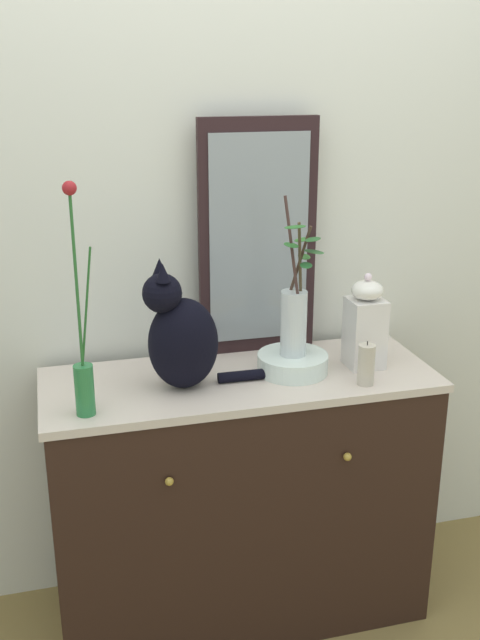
{
  "coord_description": "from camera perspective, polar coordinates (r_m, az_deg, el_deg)",
  "views": [
    {
      "loc": [
        -0.53,
        -1.98,
        1.74
      ],
      "look_at": [
        0.0,
        0.0,
        1.03
      ],
      "focal_mm": 41.43,
      "sensor_mm": 36.0,
      "label": 1
    }
  ],
  "objects": [
    {
      "name": "ground_plane",
      "position": [
        2.69,
        0.0,
        -21.19
      ],
      "size": [
        6.0,
        6.0,
        0.0
      ],
      "primitive_type": "plane",
      "color": "olive"
    },
    {
      "name": "candle_pillar",
      "position": [
        2.19,
        9.72,
        -3.43
      ],
      "size": [
        0.05,
        0.05,
        0.14
      ],
      "color": "beige",
      "rests_on": "sideboard"
    },
    {
      "name": "mirror_leaning",
      "position": [
        2.34,
        1.4,
        6.3
      ],
      "size": [
        0.38,
        0.03,
        0.75
      ],
      "color": "black",
      "rests_on": "sideboard"
    },
    {
      "name": "bowl_porcelain",
      "position": [
        2.26,
        4.08,
        -3.34
      ],
      "size": [
        0.22,
        0.22,
        0.06
      ],
      "primitive_type": "cylinder",
      "color": "white",
      "rests_on": "sideboard"
    },
    {
      "name": "vase_glass_clear",
      "position": [
        2.21,
        4.23,
        0.4
      ],
      "size": [
        0.14,
        0.18,
        0.48
      ],
      "color": "silver",
      "rests_on": "bowl_porcelain"
    },
    {
      "name": "vase_slim_green",
      "position": [
        1.99,
        -12.05,
        -3.32
      ],
      "size": [
        0.07,
        0.05,
        0.63
      ],
      "color": "#29763F",
      "rests_on": "sideboard"
    },
    {
      "name": "cat_sitting",
      "position": [
        2.11,
        -4.55,
        -1.25
      ],
      "size": [
        0.4,
        0.16,
        0.38
      ],
      "color": "black",
      "rests_on": "sideboard"
    },
    {
      "name": "jar_lidded_porcelain",
      "position": [
        2.3,
        9.65,
        -0.39
      ],
      "size": [
        0.11,
        0.11,
        0.3
      ],
      "color": "white",
      "rests_on": "sideboard"
    },
    {
      "name": "wall_back",
      "position": [
        2.39,
        -1.87,
        8.45
      ],
      "size": [
        4.4,
        0.08,
        2.6
      ],
      "primitive_type": "cube",
      "color": "silver",
      "rests_on": "ground_plane"
    },
    {
      "name": "sideboard",
      "position": [
        2.44,
        0.0,
        -13.55
      ],
      "size": [
        1.19,
        0.47,
        0.85
      ],
      "color": "black",
      "rests_on": "ground_plane"
    }
  ]
}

